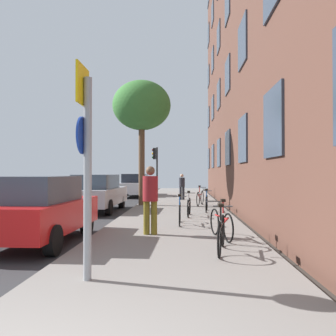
% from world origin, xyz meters
% --- Properties ---
extents(ground_plane, '(41.80, 41.80, 0.00)m').
position_xyz_m(ground_plane, '(-2.40, 15.00, 0.00)').
color(ground_plane, '#332D28').
extents(road_asphalt, '(7.00, 38.00, 0.01)m').
position_xyz_m(road_asphalt, '(-4.50, 15.00, 0.01)').
color(road_asphalt, '#2D2D30').
rests_on(road_asphalt, ground).
extents(sidewalk, '(4.20, 38.00, 0.12)m').
position_xyz_m(sidewalk, '(1.10, 15.00, 0.06)').
color(sidewalk, gray).
rests_on(sidewalk, ground).
extents(building_facade, '(0.56, 27.00, 18.11)m').
position_xyz_m(building_facade, '(3.69, 14.50, 9.07)').
color(building_facade, '#513328').
rests_on(building_facade, ground).
extents(sign_post, '(0.15, 0.60, 3.20)m').
position_xyz_m(sign_post, '(-0.12, 3.09, 1.96)').
color(sign_post, gray).
rests_on(sign_post, sidewalk).
extents(traffic_light, '(0.43, 0.24, 3.40)m').
position_xyz_m(traffic_light, '(-0.65, 22.70, 2.46)').
color(traffic_light, black).
rests_on(traffic_light, sidewalk).
extents(tree_near, '(2.88, 2.88, 6.16)m').
position_xyz_m(tree_near, '(-0.74, 15.15, 5.01)').
color(tree_near, brown).
rests_on(tree_near, sidewalk).
extents(bicycle_0, '(0.46, 1.70, 0.98)m').
position_xyz_m(bicycle_0, '(2.09, 4.99, 0.51)').
color(bicycle_0, black).
rests_on(bicycle_0, sidewalk).
extents(bicycle_1, '(0.52, 1.67, 0.97)m').
position_xyz_m(bicycle_1, '(2.24, 6.44, 0.50)').
color(bicycle_1, black).
rests_on(bicycle_1, sidewalk).
extents(bicycle_2, '(0.42, 1.60, 0.94)m').
position_xyz_m(bicycle_2, '(1.22, 8.74, 0.48)').
color(bicycle_2, black).
rests_on(bicycle_2, sidewalk).
extents(bicycle_3, '(0.42, 1.60, 0.93)m').
position_xyz_m(bicycle_3, '(1.53, 10.78, 0.48)').
color(bicycle_3, black).
rests_on(bicycle_3, sidewalk).
extents(bicycle_4, '(0.42, 1.63, 0.94)m').
position_xyz_m(bicycle_4, '(2.28, 12.37, 0.48)').
color(bicycle_4, black).
rests_on(bicycle_4, sidewalk).
extents(bicycle_5, '(0.55, 1.62, 0.98)m').
position_xyz_m(bicycle_5, '(2.15, 15.02, 0.50)').
color(bicycle_5, black).
rests_on(bicycle_5, sidewalk).
extents(pedestrian_0, '(0.53, 0.53, 1.76)m').
position_xyz_m(pedestrian_0, '(0.48, 6.95, 1.13)').
color(pedestrian_0, olive).
rests_on(pedestrian_0, sidewalk).
extents(pedestrian_1, '(0.42, 0.42, 1.53)m').
position_xyz_m(pedestrian_1, '(1.24, 18.65, 0.99)').
color(pedestrian_1, '#26262D').
rests_on(pedestrian_1, sidewalk).
extents(car_0, '(1.90, 3.97, 1.62)m').
position_xyz_m(car_0, '(-2.15, 6.18, 0.84)').
color(car_0, red).
rests_on(car_0, road_asphalt).
extents(car_1, '(1.87, 4.52, 1.62)m').
position_xyz_m(car_1, '(-2.44, 13.13, 0.84)').
color(car_1, '#B7B7BC').
rests_on(car_1, road_asphalt).
extents(car_2, '(1.95, 4.39, 1.62)m').
position_xyz_m(car_2, '(-2.06, 22.51, 0.84)').
color(car_2, silver).
rests_on(car_2, road_asphalt).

